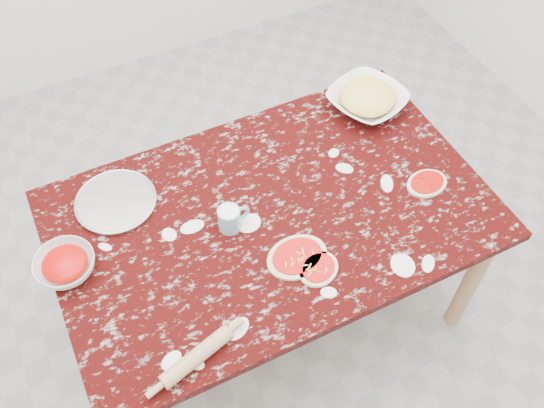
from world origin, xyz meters
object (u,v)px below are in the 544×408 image
Objects in this scene: pizza_tray at (116,202)px; cheese_bowl at (367,100)px; rolling_pin at (197,357)px; worktable at (272,225)px; sauce_bowl at (66,266)px; flour_mug at (230,218)px.

pizza_tray is 0.97× the size of cheese_bowl.
pizza_tray is 0.71m from rolling_pin.
sauce_bowl reaches higher than worktable.
rolling_pin is (-0.30, -0.42, -0.02)m from flour_mug.
flour_mug is at bearing 176.79° from worktable.
sauce_bowl is at bearing -138.17° from pizza_tray.
worktable is 7.72× the size of sauce_bowl.
flour_mug is at bearing 54.60° from rolling_pin.
cheese_bowl reaches higher than pizza_tray.
rolling_pin is (0.04, -0.71, 0.02)m from pizza_tray.
rolling_pin is (-1.07, -0.74, -0.01)m from cheese_bowl.
pizza_tray is at bearing 93.54° from rolling_pin.
worktable is 0.63m from rolling_pin.
rolling_pin is at bearing -125.40° from flour_mug.
rolling_pin reaches higher than pizza_tray.
sauce_bowl is (-0.74, 0.08, 0.12)m from worktable.
sauce_bowl is at bearing 173.46° from worktable.
flour_mug reaches higher than cheese_bowl.
worktable is 0.59m from pizza_tray.
flour_mug is at bearing -39.89° from pizza_tray.
pizza_tray is 1.44× the size of sauce_bowl.
worktable is at bearing -30.36° from pizza_tray.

